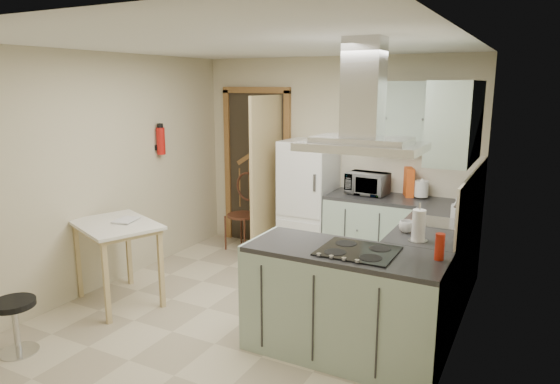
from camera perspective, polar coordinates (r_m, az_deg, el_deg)
The scene contains 28 objects.
floor at distance 4.88m, azimuth -3.74°, elevation -14.21°, with size 4.20×4.20×0.00m, color beige.
ceiling at distance 4.38m, azimuth -4.21°, elevation 16.52°, with size 4.20×4.20×0.00m, color silver.
back_wall at distance 6.32m, azimuth 6.10°, elevation 3.81°, with size 3.60×3.60×0.00m, color beige.
left_wall at distance 5.61m, azimuth -19.83°, elevation 2.07°, with size 4.20×4.20×0.00m, color beige.
right_wall at distance 3.86m, azimuth 19.47°, elevation -2.30°, with size 4.20×4.20×0.00m, color beige.
doorway at distance 6.80m, azimuth -2.68°, elevation 2.76°, with size 1.10×0.12×2.10m, color brown.
fridge at distance 6.22m, azimuth 3.26°, elevation -0.97°, with size 0.60×0.60×1.50m, color white.
counter_back at distance 6.00m, azimuth 10.73°, elevation -4.62°, with size 1.08×0.60×0.90m, color #9EB2A0.
counter_right at distance 5.20m, azimuth 17.44°, elevation -7.68°, with size 0.60×1.95×0.90m, color #9EB2A0.
splashback at distance 6.04m, azimuth 14.53°, elevation 2.13°, with size 1.68×0.02×0.50m, color beige.
wall_cabinet_back at distance 5.80m, azimuth 14.43°, elevation 8.71°, with size 0.85×0.35×0.70m, color #9EB2A0.
wall_cabinet_right at distance 4.62m, azimuth 19.45°, elevation 7.57°, with size 0.35×0.90×0.70m, color #9EB2A0.
peninsula at distance 4.13m, azimuth 7.33°, elevation -12.49°, with size 1.55×0.65×0.90m, color #9EB2A0.
hob at distance 3.93m, azimuth 8.88°, elevation -6.69°, with size 0.58×0.50×0.01m, color black.
extractor_hood at distance 3.75m, azimuth 9.30°, elevation 5.17°, with size 0.90×0.55×0.10m, color silver.
sink at distance 4.90m, azimuth 17.40°, elevation -3.31°, with size 0.45×0.40×0.01m, color silver.
fire_extinguisher at distance 6.17m, azimuth -13.46°, elevation 5.68°, with size 0.10×0.10×0.32m, color #B2140F.
drop_leaf_table at distance 5.30m, azimuth -17.99°, elevation -7.72°, with size 0.89×0.67×0.83m, color tan.
bentwood_chair at distance 6.64m, azimuth -4.30°, elevation -2.67°, with size 0.41×0.41×0.93m, color #4E2A1A.
stool at distance 4.75m, azimuth -27.94°, elevation -13.41°, with size 0.34×0.34×0.46m, color black.
microwave at distance 5.93m, azimuth 9.95°, elevation 0.95°, with size 0.46×0.31×0.26m, color black.
kettle at distance 5.86m, azimuth 15.86°, elevation 0.37°, with size 0.15×0.15×0.22m, color white.
cereal_box at distance 5.93m, azimuth 14.51°, elevation 1.11°, with size 0.09×0.22×0.33m, color #E3551A.
soap_bottle at distance 5.12m, azimuth 19.48°, elevation -1.73°, with size 0.09×0.09×0.19m, color #B8B6C3.
paper_towel at distance 4.26m, azimuth 15.57°, elevation -3.66°, with size 0.11×0.11×0.28m, color silver.
cup at distance 4.50m, azimuth 14.27°, elevation -3.87°, with size 0.13×0.13×0.10m, color silver.
red_bottle at distance 3.87m, azimuth 17.79°, elevation -5.98°, with size 0.07×0.07×0.20m, color #B5230F.
book at distance 5.24m, azimuth -18.11°, elevation -2.53°, with size 0.19×0.25×0.11m, color #A1353D.
Camera 1 is at (2.30, -3.71, 2.18)m, focal length 32.00 mm.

